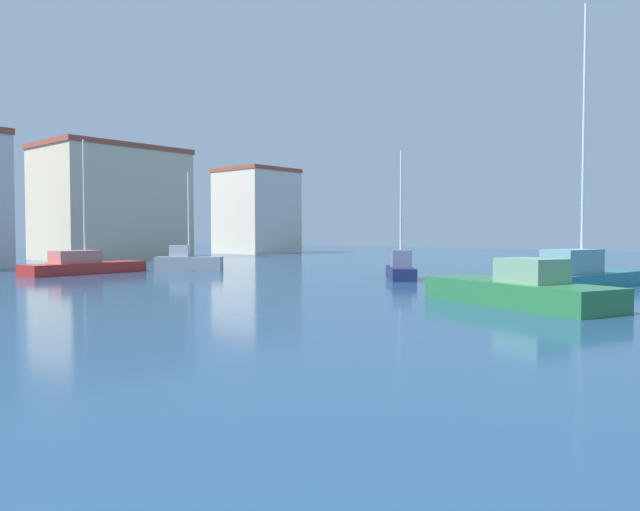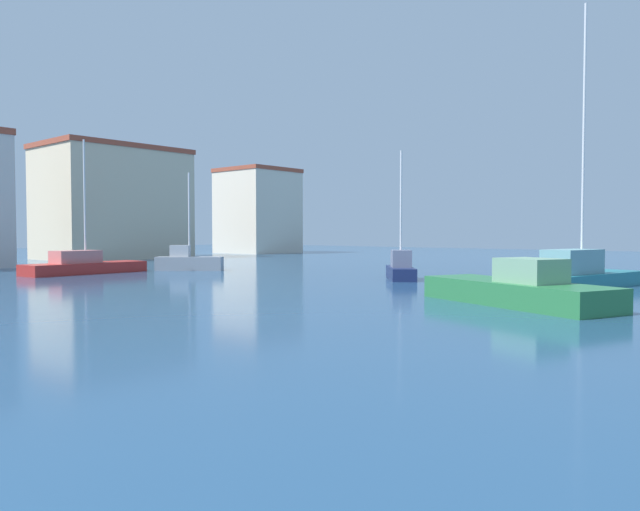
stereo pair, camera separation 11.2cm
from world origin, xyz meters
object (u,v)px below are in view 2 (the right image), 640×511
Objects in this scene: sailboat_grey_inner_mooring at (188,261)px; motorboat_green_mid_harbor at (518,290)px; sailboat_teal_distant_north at (579,274)px; sailboat_navy_far_right at (401,268)px; sailboat_red_center_channel at (84,265)px.

sailboat_grey_inner_mooring is 0.85× the size of motorboat_green_mid_harbor.
sailboat_navy_far_right is (-0.89, 9.64, -0.06)m from sailboat_teal_distant_north.
sailboat_navy_far_right is at bearing -61.89° from sailboat_red_center_channel.
sailboat_teal_distant_north is 9.68m from sailboat_navy_far_right.
sailboat_red_center_channel is (-9.75, 18.26, -0.08)m from sailboat_navy_far_right.
sailboat_grey_inner_mooring is 25.79m from sailboat_teal_distant_north.
sailboat_teal_distant_north is at bearing -84.72° from sailboat_navy_far_right.
motorboat_green_mid_harbor is (-8.40, -0.53, -0.13)m from sailboat_teal_distant_north.
sailboat_red_center_channel reaches higher than motorboat_green_mid_harbor.
sailboat_teal_distant_north reaches higher than motorboat_green_mid_harbor.
motorboat_green_mid_harbor is (2.24, -28.43, 0.02)m from sailboat_red_center_channel.
motorboat_green_mid_harbor is at bearing -176.41° from sailboat_teal_distant_north.
sailboat_red_center_channel is (-10.64, 27.90, -0.15)m from sailboat_teal_distant_north.
sailboat_navy_far_right is 0.84× the size of sailboat_red_center_channel.
sailboat_teal_distant_north is 29.86m from sailboat_red_center_channel.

